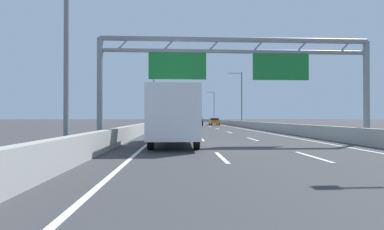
{
  "coord_description": "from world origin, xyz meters",
  "views": [
    {
      "loc": [
        -3.47,
        1.68,
        1.55
      ],
      "look_at": [
        -0.42,
        63.96,
        2.07
      ],
      "focal_mm": 26.4,
      "sensor_mm": 36.0,
      "label": 1
    }
  ],
  "objects_px": {
    "orange_car": "(214,121)",
    "yellow_car": "(177,119)",
    "streetlamp_left_far": "(165,105)",
    "silver_car": "(177,120)",
    "black_car": "(198,122)",
    "sign_gantry": "(235,63)",
    "green_car": "(188,119)",
    "streetlamp_left_near": "(73,16)",
    "streetlamp_right_far": "(213,105)",
    "streetlamp_left_mid": "(155,95)",
    "blue_car": "(188,120)",
    "streetlamp_right_mid": "(240,96)",
    "box_truck": "(174,115)"
  },
  "relations": [
    {
      "from": "streetlamp_right_mid",
      "to": "streetlamp_left_mid",
      "type": "bearing_deg",
      "value": 180.0
    },
    {
      "from": "streetlamp_left_mid",
      "to": "streetlamp_right_far",
      "type": "bearing_deg",
      "value": 68.68
    },
    {
      "from": "box_truck",
      "to": "yellow_car",
      "type": "bearing_deg",
      "value": 90.08
    },
    {
      "from": "sign_gantry",
      "to": "black_car",
      "type": "bearing_deg",
      "value": 89.72
    },
    {
      "from": "black_car",
      "to": "silver_car",
      "type": "height_order",
      "value": "black_car"
    },
    {
      "from": "yellow_car",
      "to": "blue_car",
      "type": "bearing_deg",
      "value": -74.65
    },
    {
      "from": "silver_car",
      "to": "green_car",
      "type": "bearing_deg",
      "value": 82.59
    },
    {
      "from": "black_car",
      "to": "orange_car",
      "type": "height_order",
      "value": "black_car"
    },
    {
      "from": "sign_gantry",
      "to": "black_car",
      "type": "distance_m",
      "value": 35.32
    },
    {
      "from": "streetlamp_left_near",
      "to": "orange_car",
      "type": "height_order",
      "value": "streetlamp_left_near"
    },
    {
      "from": "streetlamp_left_mid",
      "to": "orange_car",
      "type": "distance_m",
      "value": 13.92
    },
    {
      "from": "green_car",
      "to": "silver_car",
      "type": "xyz_separation_m",
      "value": [
        -3.9,
        -29.95,
        -0.02
      ]
    },
    {
      "from": "streetlamp_left_far",
      "to": "blue_car",
      "type": "bearing_deg",
      "value": 53.03
    },
    {
      "from": "streetlamp_right_far",
      "to": "silver_car",
      "type": "bearing_deg",
      "value": -131.27
    },
    {
      "from": "sign_gantry",
      "to": "streetlamp_right_mid",
      "type": "relative_size",
      "value": 1.73
    },
    {
      "from": "streetlamp_left_near",
      "to": "green_car",
      "type": "bearing_deg",
      "value": 85.38
    },
    {
      "from": "black_car",
      "to": "orange_car",
      "type": "bearing_deg",
      "value": 49.33
    },
    {
      "from": "streetlamp_right_far",
      "to": "box_truck",
      "type": "bearing_deg",
      "value": -98.85
    },
    {
      "from": "streetlamp_left_mid",
      "to": "blue_car",
      "type": "distance_m",
      "value": 48.76
    },
    {
      "from": "streetlamp_right_far",
      "to": "black_car",
      "type": "xyz_separation_m",
      "value": [
        -7.39,
        -35.64,
        -4.63
      ]
    },
    {
      "from": "sign_gantry",
      "to": "box_truck",
      "type": "distance_m",
      "value": 4.86
    },
    {
      "from": "orange_car",
      "to": "yellow_car",
      "type": "distance_m",
      "value": 55.02
    },
    {
      "from": "streetlamp_left_near",
      "to": "box_truck",
      "type": "xyz_separation_m",
      "value": [
        3.78,
        4.88,
        -3.72
      ]
    },
    {
      "from": "streetlamp_left_near",
      "to": "streetlamp_left_mid",
      "type": "height_order",
      "value": "same"
    },
    {
      "from": "streetlamp_left_far",
      "to": "silver_car",
      "type": "height_order",
      "value": "streetlamp_left_far"
    },
    {
      "from": "streetlamp_left_near",
      "to": "silver_car",
      "type": "relative_size",
      "value": 2.21
    },
    {
      "from": "streetlamp_left_near",
      "to": "box_truck",
      "type": "bearing_deg",
      "value": 52.23
    },
    {
      "from": "yellow_car",
      "to": "blue_car",
      "type": "relative_size",
      "value": 1.01
    },
    {
      "from": "green_car",
      "to": "streetlamp_left_far",
      "type": "bearing_deg",
      "value": -113.84
    },
    {
      "from": "streetlamp_right_mid",
      "to": "box_truck",
      "type": "bearing_deg",
      "value": -108.47
    },
    {
      "from": "silver_car",
      "to": "box_truck",
      "type": "relative_size",
      "value": 0.57
    },
    {
      "from": "streetlamp_left_near",
      "to": "streetlamp_right_mid",
      "type": "height_order",
      "value": "same"
    },
    {
      "from": "green_car",
      "to": "silver_car",
      "type": "bearing_deg",
      "value": -97.41
    },
    {
      "from": "box_truck",
      "to": "streetlamp_left_far",
      "type": "bearing_deg",
      "value": 93.02
    },
    {
      "from": "orange_car",
      "to": "streetlamp_right_far",
      "type": "bearing_deg",
      "value": 83.18
    },
    {
      "from": "streetlamp_left_near",
      "to": "streetlamp_left_far",
      "type": "relative_size",
      "value": 1.0
    },
    {
      "from": "sign_gantry",
      "to": "green_car",
      "type": "xyz_separation_m",
      "value": [
        0.2,
        87.85,
        -4.04
      ]
    },
    {
      "from": "streetlamp_left_far",
      "to": "sign_gantry",
      "type": "bearing_deg",
      "value": -84.05
    },
    {
      "from": "orange_car",
      "to": "silver_car",
      "type": "xyz_separation_m",
      "value": [
        -7.51,
        18.58,
        0.03
      ]
    },
    {
      "from": "streetlamp_left_far",
      "to": "streetlamp_right_far",
      "type": "height_order",
      "value": "same"
    },
    {
      "from": "streetlamp_left_far",
      "to": "green_car",
      "type": "xyz_separation_m",
      "value": [
        7.57,
        17.12,
        -4.62
      ]
    },
    {
      "from": "streetlamp_right_mid",
      "to": "blue_car",
      "type": "xyz_separation_m",
      "value": [
        -7.61,
        47.99,
        -4.65
      ]
    },
    {
      "from": "box_truck",
      "to": "streetlamp_right_mid",
      "type": "bearing_deg",
      "value": 71.53
    },
    {
      "from": "black_car",
      "to": "silver_car",
      "type": "xyz_separation_m",
      "value": [
        -3.87,
        22.81,
        -0.0
      ]
    },
    {
      "from": "blue_car",
      "to": "streetlamp_left_near",
      "type": "bearing_deg",
      "value": -94.85
    },
    {
      "from": "green_car",
      "to": "sign_gantry",
      "type": "bearing_deg",
      "value": -90.13
    },
    {
      "from": "streetlamp_right_mid",
      "to": "streetlamp_left_far",
      "type": "xyz_separation_m",
      "value": [
        -14.93,
        38.26,
        0.0
      ]
    },
    {
      "from": "sign_gantry",
      "to": "black_car",
      "type": "relative_size",
      "value": 3.91
    },
    {
      "from": "streetlamp_left_mid",
      "to": "blue_car",
      "type": "relative_size",
      "value": 2.2
    },
    {
      "from": "streetlamp_right_mid",
      "to": "green_car",
      "type": "distance_m",
      "value": 56.06
    }
  ]
}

